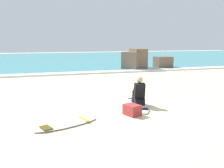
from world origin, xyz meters
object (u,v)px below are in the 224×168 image
(beach_bag, at_px, (132,110))
(surfer_seated, at_px, (139,93))
(surfboard_spare_near, at_px, (67,124))
(surfboard_main, at_px, (138,104))

(beach_bag, bearing_deg, surfer_seated, 55.68)
(surfboard_spare_near, bearing_deg, beach_bag, 8.76)
(surfboard_spare_near, relative_size, beach_bag, 3.93)
(surfboard_main, bearing_deg, beach_bag, -121.17)
(surfboard_main, distance_m, surfer_seated, 0.44)
(surfer_seated, xyz_separation_m, surfboard_spare_near, (-2.57, -1.18, -0.40))
(surfer_seated, bearing_deg, surfboard_main, 77.36)
(surfer_seated, relative_size, beach_bag, 1.97)
(surfboard_main, relative_size, surfboard_spare_near, 1.30)
(beach_bag, bearing_deg, surfboard_spare_near, -171.24)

